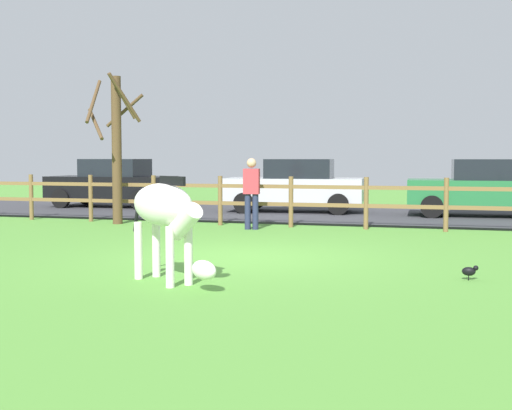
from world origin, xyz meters
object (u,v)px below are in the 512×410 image
at_px(zebra, 166,213).
at_px(visitor_near_fence, 252,190).
at_px(bare_tree, 116,142).
at_px(parked_car_silver, 296,185).
at_px(parked_car_green, 484,187).
at_px(crow_on_grass, 470,271).
at_px(parked_car_black, 113,183).

relative_size(zebra, visitor_near_fence, 1.02).
relative_size(bare_tree, parked_car_silver, 0.90).
xyz_separation_m(parked_car_green, parked_car_silver, (-5.28, 0.09, 0.00)).
relative_size(crow_on_grass, parked_car_green, 0.05).
xyz_separation_m(crow_on_grass, visitor_near_fence, (-4.68, 5.44, 0.78)).
xyz_separation_m(zebra, parked_car_black, (-7.05, 11.76, -0.08)).
bearing_deg(zebra, parked_car_black, 120.92).
distance_m(zebra, parked_car_black, 13.71).
relative_size(zebra, parked_car_black, 0.41).
bearing_deg(crow_on_grass, parked_car_black, 136.19).
bearing_deg(visitor_near_fence, parked_car_green, 41.01).
height_order(parked_car_green, visitor_near_fence, visitor_near_fence).
height_order(bare_tree, crow_on_grass, bare_tree).
bearing_deg(bare_tree, zebra, -57.89).
xyz_separation_m(bare_tree, zebra, (4.45, -7.09, -1.11)).
bearing_deg(parked_car_black, crow_on_grass, -43.81).
bearing_deg(crow_on_grass, parked_car_green, 86.69).
bearing_deg(parked_car_silver, parked_car_green, -0.94).
bearing_deg(parked_car_silver, crow_on_grass, -65.04).
relative_size(parked_car_green, parked_car_black, 1.00).
height_order(crow_on_grass, visitor_near_fence, visitor_near_fence).
bearing_deg(zebra, parked_car_green, 68.64).
height_order(parked_car_silver, parked_car_black, same).
relative_size(crow_on_grass, visitor_near_fence, 0.13).
xyz_separation_m(zebra, parked_car_green, (4.43, 11.32, -0.08)).
height_order(bare_tree, parked_car_silver, bare_tree).
height_order(crow_on_grass, parked_car_silver, parked_car_silver).
height_order(parked_car_silver, visitor_near_fence, visitor_near_fence).
height_order(bare_tree, zebra, bare_tree).
distance_m(zebra, parked_car_green, 12.16).
distance_m(zebra, visitor_near_fence, 6.80).
relative_size(bare_tree, parked_car_black, 0.91).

